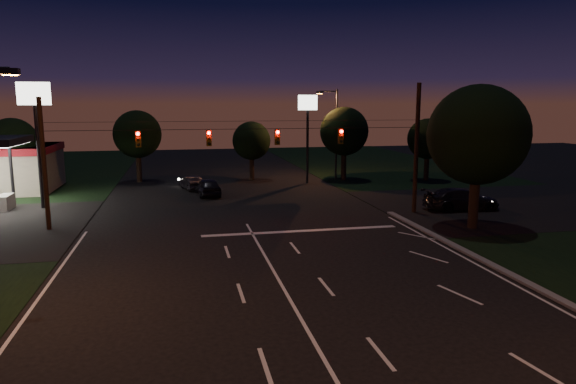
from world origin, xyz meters
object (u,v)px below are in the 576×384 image
object	(u,v)px
utility_pole_right	(414,213)
tree_right_near	(477,136)
car_oncoming_b	(191,183)
car_cross	(461,199)
car_oncoming_a	(208,187)

from	to	relation	value
utility_pole_right	tree_right_near	bearing A→B (deg)	-72.47
car_oncoming_b	car_cross	bearing A→B (deg)	129.56
car_oncoming_a	utility_pole_right	bearing A→B (deg)	137.95
tree_right_near	car_oncoming_a	world-z (taller)	tree_right_near
utility_pole_right	car_oncoming_a	world-z (taller)	utility_pole_right
car_oncoming_b	car_cross	xyz separation A→B (m)	(18.83, -13.30, 0.18)
car_oncoming_b	car_cross	world-z (taller)	car_cross
car_oncoming_a	car_cross	bearing A→B (deg)	144.43
utility_pole_right	car_oncoming_a	xyz separation A→B (m)	(-13.84, 9.94, 0.74)
car_cross	car_oncoming_b	bearing A→B (deg)	58.11
car_oncoming_a	car_cross	world-z (taller)	car_cross
utility_pole_right	car_cross	distance (m)	3.81
car_cross	car_oncoming_a	bearing A→B (deg)	64.14
car_oncoming_b	utility_pole_right	bearing A→B (deg)	123.17
tree_right_near	utility_pole_right	bearing A→B (deg)	107.53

